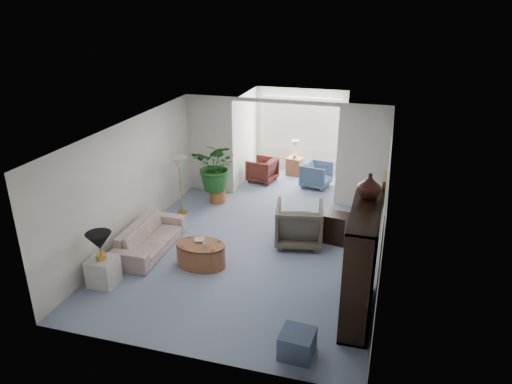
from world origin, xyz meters
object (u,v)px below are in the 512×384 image
(framed_picture, at_px, (384,189))
(ottoman, at_px, (297,344))
(side_table_dark, at_px, (335,228))
(sunroom_chair_maroon, at_px, (262,170))
(table_lamp, at_px, (99,241))
(coffee_table, at_px, (201,255))
(sunroom_chair_blue, at_px, (316,175))
(coffee_bowl, at_px, (200,240))
(sofa, at_px, (150,237))
(sunroom_table, at_px, (294,166))
(floor_lamp, at_px, (179,163))
(plant_pot, at_px, (218,196))
(entertainment_cabinet, at_px, (361,265))
(cabinet_urn, at_px, (369,186))
(end_table, at_px, (103,272))
(coffee_cup, at_px, (206,245))
(wingback_chair, at_px, (299,224))

(framed_picture, distance_m, ottoman, 3.01)
(side_table_dark, relative_size, sunroom_chair_maroon, 0.86)
(table_lamp, distance_m, sunroom_chair_maroon, 5.89)
(coffee_table, xyz_separation_m, ottoman, (2.23, -1.90, -0.04))
(sunroom_chair_blue, bearing_deg, ottoman, -161.85)
(coffee_bowl, xyz_separation_m, sunroom_chair_maroon, (-0.03, 4.54, -0.15))
(side_table_dark, height_order, ottoman, side_table_dark)
(coffee_table, height_order, sunroom_chair_blue, sunroom_chair_blue)
(table_lamp, relative_size, sunroom_chair_maroon, 0.61)
(coffee_table, bearing_deg, sunroom_chair_blue, 73.01)
(sofa, xyz_separation_m, ottoman, (3.43, -2.18, -0.09))
(sunroom_table, bearing_deg, sunroom_chair_blue, -45.00)
(floor_lamp, bearing_deg, plant_pot, 57.39)
(entertainment_cabinet, distance_m, sunroom_chair_blue, 5.61)
(coffee_bowl, relative_size, cabinet_urn, 0.50)
(end_table, xyz_separation_m, coffee_cup, (1.55, 0.97, 0.25))
(side_table_dark, distance_m, plant_pot, 3.31)
(table_lamp, xyz_separation_m, sunroom_chair_blue, (2.82, 5.72, -0.52))
(sofa, bearing_deg, framed_picture, -88.05)
(end_table, bearing_deg, ottoman, -12.86)
(coffee_bowl, distance_m, cabinet_urn, 3.39)
(entertainment_cabinet, height_order, sunroom_chair_blue, entertainment_cabinet)
(coffee_bowl, bearing_deg, coffee_cup, -45.00)
(coffee_table, relative_size, sunroom_table, 1.88)
(floor_lamp, distance_m, side_table_dark, 3.76)
(coffee_bowl, height_order, wingback_chair, wingback_chair)
(coffee_table, height_order, coffee_bowl, coffee_bowl)
(wingback_chair, relative_size, plant_pot, 2.39)
(sunroom_chair_blue, bearing_deg, floor_lamp, 144.45)
(sofa, bearing_deg, side_table_dark, -69.56)
(sunroom_chair_blue, bearing_deg, cabinet_urn, -151.35)
(floor_lamp, distance_m, wingback_chair, 3.11)
(sunroom_chair_blue, bearing_deg, sunroom_chair_maroon, 101.10)
(coffee_table, bearing_deg, wingback_chair, 40.56)
(coffee_cup, height_order, entertainment_cabinet, entertainment_cabinet)
(wingback_chair, height_order, entertainment_cabinet, entertainment_cabinet)
(coffee_table, relative_size, sunroom_chair_maroon, 1.32)
(sofa, height_order, floor_lamp, floor_lamp)
(floor_lamp, height_order, coffee_table, floor_lamp)
(sofa, relative_size, plant_pot, 4.79)
(plant_pot, bearing_deg, sunroom_table, 59.84)
(sofa, distance_m, floor_lamp, 2.03)
(framed_picture, height_order, plant_pot, framed_picture)
(wingback_chair, height_order, sunroom_chair_maroon, wingback_chair)
(coffee_table, distance_m, cabinet_urn, 3.46)
(floor_lamp, height_order, plant_pot, floor_lamp)
(table_lamp, xyz_separation_m, entertainment_cabinet, (4.36, 0.35, 0.05))
(table_lamp, bearing_deg, sunroom_table, 72.27)
(table_lamp, bearing_deg, sunroom_chair_blue, 63.76)
(entertainment_cabinet, xyz_separation_m, cabinet_urn, (0.00, 0.50, 1.11))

